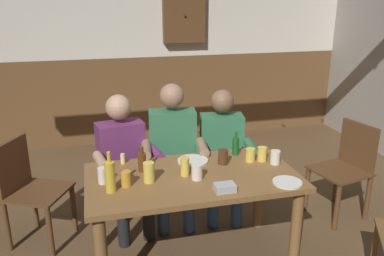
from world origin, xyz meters
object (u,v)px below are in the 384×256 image
(bottle_1, at_px, (110,176))
(pint_glass_0, at_px, (223,157))
(bottle_0, at_px, (236,145))
(pint_glass_2, at_px, (126,179))
(chair_empty_far_end, at_px, (29,188))
(table_candle, at_px, (123,159))
(pint_glass_3, at_px, (197,172))
(chair_empty_near_left, at_px, (346,167))
(pint_glass_5, at_px, (275,157))
(person_0, at_px, (124,158))
(dining_table, at_px, (192,189))
(plate_0, at_px, (287,182))
(wall_dart_cabinet, at_px, (184,16))
(pint_glass_8, at_px, (250,155))
(condiment_caddy, at_px, (225,188))
(plate_1, at_px, (193,161))
(pint_glass_1, at_px, (262,154))
(pint_glass_7, at_px, (102,176))
(person_1, at_px, (173,148))
(pint_glass_6, at_px, (185,167))
(bottle_2, at_px, (142,161))
(pint_glass_4, at_px, (149,172))
(person_2, at_px, (222,148))

(bottle_1, xyz_separation_m, pint_glass_0, (0.87, 0.26, -0.06))
(bottle_0, distance_m, pint_glass_2, 0.99)
(chair_empty_far_end, bearing_deg, bottle_1, 67.59)
(table_candle, relative_size, pint_glass_3, 0.71)
(chair_empty_near_left, bearing_deg, pint_glass_5, 96.27)
(table_candle, bearing_deg, person_0, 84.60)
(dining_table, xyz_separation_m, table_candle, (-0.47, 0.34, 0.15))
(plate_0, xyz_separation_m, pint_glass_3, (-0.59, 0.22, 0.05))
(wall_dart_cabinet, bearing_deg, bottle_1, -112.36)
(bottle_0, xyz_separation_m, pint_glass_8, (0.06, -0.16, -0.03))
(chair_empty_near_left, bearing_deg, condiment_caddy, 101.96)
(plate_1, height_order, pint_glass_1, pint_glass_1)
(chair_empty_near_left, xyz_separation_m, table_candle, (-2.03, 0.00, 0.29))
(plate_1, bearing_deg, table_candle, 169.28)
(pint_glass_7, bearing_deg, pint_glass_0, 6.94)
(pint_glass_2, bearing_deg, pint_glass_3, -1.47)
(pint_glass_7, bearing_deg, dining_table, -2.40)
(chair_empty_far_end, distance_m, pint_glass_5, 2.01)
(dining_table, bearing_deg, person_1, 90.74)
(plate_1, distance_m, wall_dart_cabinet, 2.77)
(dining_table, relative_size, pint_glass_8, 14.35)
(pint_glass_6, bearing_deg, plate_1, 62.69)
(person_0, height_order, plate_1, person_0)
(person_1, bearing_deg, pint_glass_3, 99.77)
(dining_table, relative_size, bottle_2, 7.85)
(pint_glass_4, bearing_deg, person_1, 65.36)
(person_1, relative_size, wall_dart_cabinet, 1.80)
(pint_glass_1, distance_m, pint_glass_6, 0.67)
(plate_1, bearing_deg, bottle_1, -151.60)
(person_2, relative_size, pint_glass_4, 8.14)
(person_0, xyz_separation_m, pint_glass_4, (0.12, -0.66, 0.15))
(condiment_caddy, xyz_separation_m, pint_glass_1, (0.45, 0.42, 0.03))
(chair_empty_far_end, xyz_separation_m, pint_glass_4, (0.90, -0.64, 0.33))
(condiment_caddy, relative_size, pint_glass_1, 1.24)
(bottle_1, bearing_deg, pint_glass_2, 28.18)
(person_0, bearing_deg, bottle_1, 68.71)
(condiment_caddy, bearing_deg, plate_0, -0.25)
(person_1, height_order, pint_glass_3, person_1)
(table_candle, height_order, bottle_0, bottle_0)
(bottle_0, bearing_deg, pint_glass_7, -166.21)
(bottle_1, xyz_separation_m, wall_dart_cabinet, (1.19, 2.88, 0.88))
(bottle_2, xyz_separation_m, pint_glass_0, (0.62, -0.02, -0.02))
(pint_glass_8, bearing_deg, dining_table, -165.35)
(table_candle, distance_m, pint_glass_8, 1.00)
(pint_glass_4, bearing_deg, person_2, 41.22)
(chair_empty_far_end, height_order, pint_glass_1, chair_empty_far_end)
(pint_glass_2, bearing_deg, pint_glass_0, 14.53)
(bottle_0, height_order, pint_glass_1, bottle_0)
(dining_table, height_order, person_2, person_2)
(chair_empty_near_left, xyz_separation_m, pint_glass_2, (-2.04, -0.40, 0.31))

